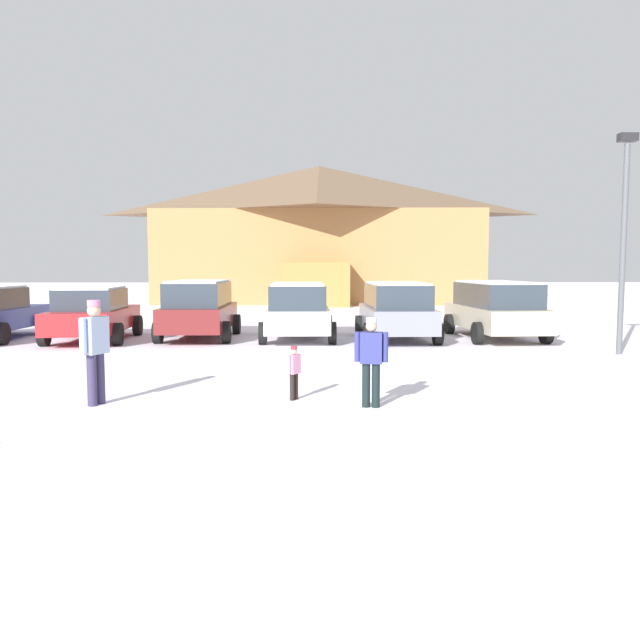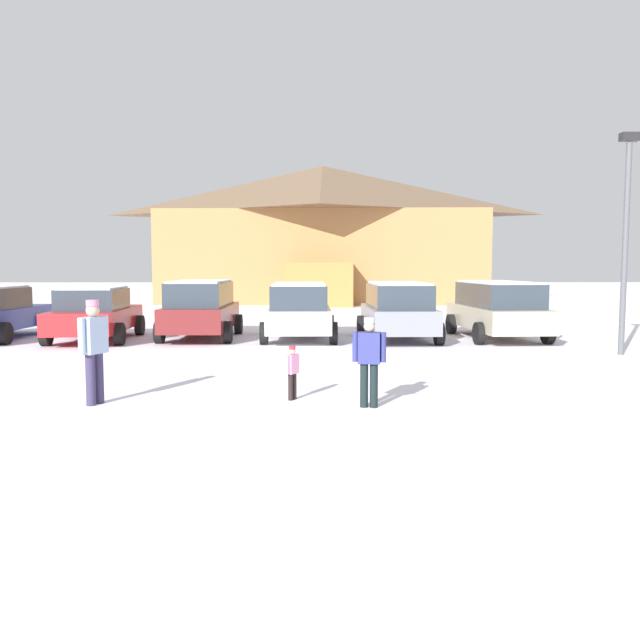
% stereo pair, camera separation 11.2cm
% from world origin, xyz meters
% --- Properties ---
extents(ground, '(160.00, 160.00, 0.00)m').
position_xyz_m(ground, '(0.00, 0.00, 0.00)').
color(ground, white).
extents(ski_lodge, '(20.09, 12.50, 8.53)m').
position_xyz_m(ski_lodge, '(1.27, 33.50, 4.33)').
color(ski_lodge, '#A77644').
rests_on(ski_lodge, ground).
extents(parked_red_sedan, '(2.39, 4.30, 1.60)m').
position_xyz_m(parked_red_sedan, '(-5.82, 12.00, 0.81)').
color(parked_red_sedan, red).
rests_on(parked_red_sedan, ground).
extents(parked_maroon_van, '(2.18, 4.11, 1.77)m').
position_xyz_m(parked_maroon_van, '(-2.77, 12.49, 0.95)').
color(parked_maroon_van, maroon).
rests_on(parked_maroon_van, ground).
extents(parked_white_suv, '(2.21, 4.18, 1.70)m').
position_xyz_m(parked_white_suv, '(0.23, 12.23, 0.91)').
color(parked_white_suv, white).
rests_on(parked_white_suv, ground).
extents(parked_grey_wagon, '(2.23, 4.08, 1.73)m').
position_xyz_m(parked_grey_wagon, '(3.17, 11.97, 0.93)').
color(parked_grey_wagon, gray).
rests_on(parked_grey_wagon, ground).
extents(parked_beige_suv, '(2.39, 4.72, 1.75)m').
position_xyz_m(parked_beige_suv, '(6.23, 12.32, 0.94)').
color(parked_beige_suv, '#B1A88D').
rests_on(parked_beige_suv, ground).
extents(skier_adult_in_blue_parka, '(0.38, 0.58, 1.67)m').
position_xyz_m(skier_adult_in_blue_parka, '(-2.84, 3.35, 0.94)').
color(skier_adult_in_blue_parka, '#352F4F').
rests_on(skier_adult_in_blue_parka, ground).
extents(skier_child_in_pink_snowsuit, '(0.23, 0.28, 0.89)m').
position_xyz_m(skier_child_in_pink_snowsuit, '(0.30, 3.65, 0.50)').
color(skier_child_in_pink_snowsuit, black).
rests_on(skier_child_in_pink_snowsuit, ground).
extents(skier_teen_in_navy_coat, '(0.52, 0.25, 1.41)m').
position_xyz_m(skier_teen_in_navy_coat, '(1.51, 3.09, 0.79)').
color(skier_teen_in_navy_coat, black).
rests_on(skier_teen_in_navy_coat, ground).
extents(lamp_post, '(0.44, 0.24, 5.43)m').
position_xyz_m(lamp_post, '(8.33, 8.86, 3.06)').
color(lamp_post, '#515459').
rests_on(lamp_post, ground).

